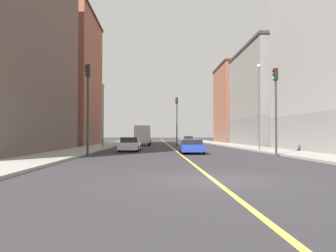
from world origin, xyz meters
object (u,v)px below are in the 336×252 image
building_left_mid (278,97)px  traffic_light_right_near (88,98)px  building_right_midblock (58,80)px  street_lamp_right_near (103,109)px  box_truck (143,135)px  street_lamp_left_near (259,99)px  traffic_light_left_near (276,100)px  car_white (130,145)px  building_left_far (245,104)px  car_blue (191,146)px  car_red (188,140)px  traffic_light_median_far (177,115)px

building_left_mid → traffic_light_right_near: 35.67m
building_right_midblock → traffic_light_right_near: 28.69m
street_lamp_right_near → box_truck: 13.26m
building_right_midblock → street_lamp_left_near: (24.51, -18.86, -4.67)m
traffic_light_left_near → car_white: (-11.43, 7.63, -3.56)m
building_left_mid → building_left_far: size_ratio=1.17×
car_blue → car_red: 33.78m
box_truck → street_lamp_left_near: bearing=-57.7°
building_left_mid → street_lamp_left_near: 20.94m
box_truck → traffic_light_left_near: bearing=-67.7°
traffic_light_median_far → box_truck: 7.03m
traffic_light_right_near → car_red: size_ratio=1.54×
traffic_light_right_near → street_lamp_right_near: street_lamp_right_near is taller
car_white → car_red: (8.32, 29.72, 0.00)m
traffic_light_right_near → traffic_light_median_far: 23.58m
traffic_light_median_far → building_left_mid: bearing=15.9°
car_white → building_left_mid: bearing=42.2°
building_left_mid → building_right_midblock: 33.13m
building_left_mid → traffic_light_median_far: bearing=-164.1°
traffic_light_median_far → box_truck: bearing=138.2°
building_right_midblock → car_blue: building_right_midblock is taller
building_left_far → building_left_mid: bearing=-90.0°
building_left_mid → traffic_light_left_near: building_left_mid is taller
building_left_far → building_right_midblock: size_ratio=0.82×
building_right_midblock → traffic_light_left_near: size_ratio=2.97×
car_white → car_blue: (5.46, -3.94, -0.05)m
building_left_mid → box_truck: size_ratio=2.86×
traffic_light_median_far → traffic_light_left_near: bearing=-74.7°
car_blue → car_white: bearing=144.2°
street_lamp_right_near → street_lamp_left_near: bearing=-22.5°
car_white → car_blue: bearing=-35.8°
traffic_light_left_near → car_red: 37.65m
traffic_light_right_near → car_red: 39.08m
building_left_far → traffic_light_left_near: building_left_far is taller
building_right_midblock → box_truck: size_ratio=2.98×
building_right_midblock → street_lamp_left_near: building_right_midblock is taller
building_left_far → box_truck: bearing=-136.0°
building_left_far → box_truck: (-20.44, -19.77, -6.40)m
building_left_far → traffic_light_median_far: 28.93m
traffic_light_right_near → building_right_midblock: bearing=109.7°
car_blue → building_left_far: bearing=70.0°
traffic_light_left_near → car_blue: size_ratio=1.44×
building_right_midblock → street_lamp_right_near: (8.53, -12.25, -5.22)m
traffic_light_median_far → car_white: bearing=-110.2°
building_left_far → street_lamp_right_near: building_left_far is taller
car_blue → box_truck: (-4.93, 22.83, 0.97)m
street_lamp_left_near → car_blue: street_lamp_left_near is taller
traffic_light_right_near → car_blue: traffic_light_right_near is taller
car_white → box_truck: bearing=88.4°
building_right_midblock → car_blue: bearing=-52.5°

